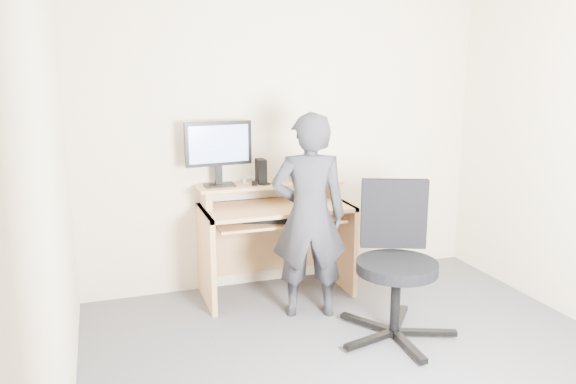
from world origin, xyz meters
TOP-DOWN VIEW (x-y plane):
  - ground at (0.00, 0.00)m, footprint 3.50×3.50m
  - back_wall at (0.00, 1.75)m, footprint 3.50×0.02m
  - desk at (-0.20, 1.53)m, footprint 1.20×0.60m
  - monitor at (-0.63, 1.61)m, footprint 0.54×0.15m
  - external_drive at (-0.28, 1.61)m, footprint 0.07×0.13m
  - travel_mug at (-0.00, 1.59)m, footprint 0.08×0.08m
  - smartphone at (0.06, 1.57)m, footprint 0.07×0.13m
  - charger at (-0.35, 1.54)m, footprint 0.05×0.05m
  - headphones at (-0.34, 1.67)m, footprint 0.17×0.17m
  - keyboard at (-0.26, 1.36)m, footprint 0.49×0.32m
  - mouse at (0.16, 1.35)m, footprint 0.11×0.09m
  - office_chair at (0.37, 0.51)m, footprint 0.83×0.81m
  - person at (-0.09, 1.00)m, footprint 0.63×0.50m

SIDE VIEW (x-z plane):
  - ground at x=0.00m, z-range 0.00..0.00m
  - desk at x=-0.20m, z-range 0.09..1.00m
  - office_chair at x=0.37m, z-range 0.05..1.10m
  - keyboard at x=-0.26m, z-range 0.65..0.68m
  - person at x=-0.09m, z-range 0.00..1.53m
  - mouse at x=0.16m, z-range 0.75..0.79m
  - smartphone at x=0.06m, z-range 0.91..0.92m
  - headphones at x=-0.34m, z-range 0.89..0.95m
  - charger at x=-0.35m, z-range 0.91..0.94m
  - travel_mug at x=0.00m, z-range 0.91..1.08m
  - external_drive at x=-0.28m, z-range 0.91..1.11m
  - monitor at x=-0.63m, z-range 0.96..1.48m
  - back_wall at x=0.00m, z-range 0.00..2.50m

